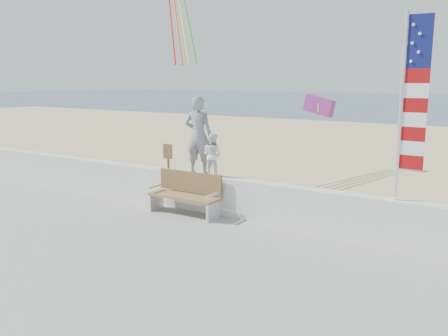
{
  "coord_description": "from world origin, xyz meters",
  "views": [
    {
      "loc": [
        5.98,
        -7.22,
        3.37
      ],
      "look_at": [
        0.2,
        1.8,
        1.35
      ],
      "focal_mm": 38.0,
      "sensor_mm": 36.0,
      "label": 1
    }
  ],
  "objects_px": {
    "flag": "(409,100)",
    "bench": "(186,193)",
    "adult": "(198,136)",
    "child": "(212,155)"
  },
  "relations": [
    {
      "from": "flag",
      "to": "bench",
      "type": "bearing_deg",
      "value": -174.62
    },
    {
      "from": "adult",
      "to": "child",
      "type": "distance_m",
      "value": 0.59
    },
    {
      "from": "adult",
      "to": "bench",
      "type": "xyz_separation_m",
      "value": [
        -0.06,
        -0.45,
        -1.34
      ]
    },
    {
      "from": "bench",
      "to": "flag",
      "type": "height_order",
      "value": "flag"
    },
    {
      "from": "adult",
      "to": "flag",
      "type": "bearing_deg",
      "value": 166.49
    },
    {
      "from": "child",
      "to": "bench",
      "type": "relative_size",
      "value": 0.57
    },
    {
      "from": "adult",
      "to": "child",
      "type": "bearing_deg",
      "value": 166.49
    },
    {
      "from": "adult",
      "to": "flag",
      "type": "relative_size",
      "value": 0.54
    },
    {
      "from": "child",
      "to": "flag",
      "type": "bearing_deg",
      "value": 178.72
    },
    {
      "from": "adult",
      "to": "child",
      "type": "xyz_separation_m",
      "value": [
        0.4,
        0.0,
        -0.43
      ]
    }
  ]
}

